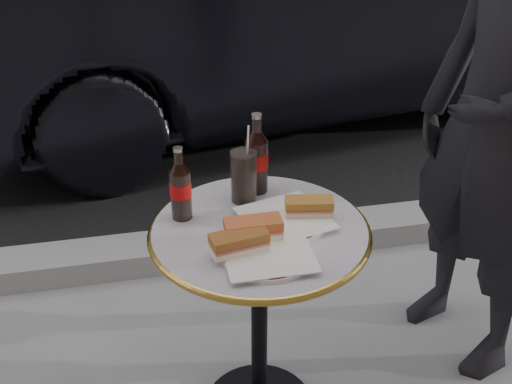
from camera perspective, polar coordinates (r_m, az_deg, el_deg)
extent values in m
cube|color=black|center=(6.68, -9.00, 15.08)|extent=(40.00, 8.00, 0.00)
cube|color=gray|center=(2.90, -3.44, -4.84)|extent=(40.00, 0.20, 0.12)
cylinder|color=white|center=(1.67, 1.00, -5.51)|extent=(0.28, 0.28, 0.01)
cylinder|color=silver|center=(1.81, 2.58, -2.53)|extent=(0.26, 0.26, 0.01)
cube|color=brown|center=(1.65, -1.51, -4.58)|extent=(0.16, 0.09, 0.05)
cube|color=#B5552E|center=(1.70, -0.25, -3.37)|extent=(0.15, 0.07, 0.05)
cube|color=#A56B29|center=(1.81, 4.72, -1.38)|extent=(0.14, 0.09, 0.05)
cylinder|color=black|center=(1.87, -1.11, 1.41)|extent=(0.08, 0.08, 0.16)
imported|color=black|center=(4.19, 2.88, 16.59)|extent=(2.29, 4.63, 1.45)
imported|color=black|center=(2.15, 21.09, 5.30)|extent=(0.59, 0.74, 1.76)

